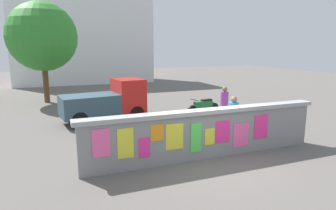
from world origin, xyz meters
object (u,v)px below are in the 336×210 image
Objects in this scene: motorcycle at (204,107)px; tree_roadside at (42,37)px; person_walking at (233,114)px; auto_rickshaw_truck at (108,101)px; bicycle_near at (119,136)px; bicycle_far at (187,126)px; person_bystander at (224,101)px.

tree_roadside is at bearing 136.52° from motorcycle.
motorcycle is 0.32× the size of tree_roadside.
person_walking is 0.28× the size of tree_roadside.
auto_rickshaw_truck is 2.33× the size of person_walking.
auto_rickshaw_truck is at bearing 85.44° from bicycle_near.
auto_rickshaw_truck is 3.64m from bicycle_near.
bicycle_far is at bearing 133.08° from person_walking.
bicycle_near is at bearing -148.81° from motorcycle.
bicycle_far is at bearing -54.26° from auto_rickshaw_truck.
auto_rickshaw_truck is 4.54m from motorcycle.
person_walking is 12.51m from tree_roadside.
bicycle_far is 1.83m from person_walking.
person_bystander is at bearing -26.63° from auto_rickshaw_truck.
person_walking is 1.00× the size of person_bystander.
bicycle_near is at bearing -165.13° from person_bystander.
motorcycle is 5.55m from bicycle_near.
person_walking and person_bystander have the same top height.
person_walking is at bearing -59.72° from tree_roadside.
bicycle_near reaches higher than motorcycle.
motorcycle is at bearing -43.48° from tree_roadside.
auto_rickshaw_truck is at bearing 170.84° from motorcycle.
bicycle_near is 1.05× the size of person_walking.
bicycle_far is (-2.10, -2.55, -0.10)m from motorcycle.
auto_rickshaw_truck reaches higher than bicycle_far.
bicycle_far is 2.51m from person_bystander.
bicycle_far is at bearing -156.35° from person_bystander.
auto_rickshaw_truck is 5.13m from person_bystander.
bicycle_near is (-0.29, -3.59, -0.54)m from auto_rickshaw_truck.
bicycle_far is (2.36, -3.27, -0.54)m from auto_rickshaw_truck.
bicycle_near is 3.98m from person_walking.
auto_rickshaw_truck is 2.00× the size of motorcycle.
person_walking reaches higher than bicycle_far.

